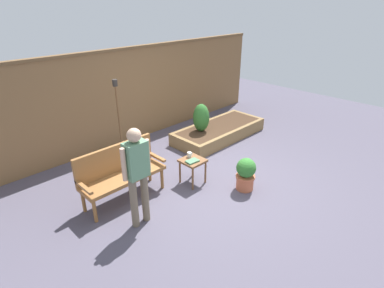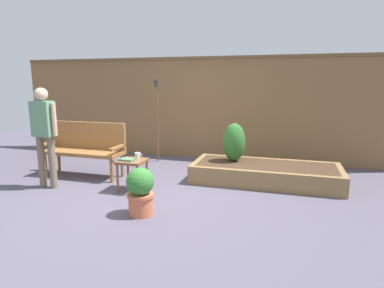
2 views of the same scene
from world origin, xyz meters
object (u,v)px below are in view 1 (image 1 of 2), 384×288
at_px(garden_bench, 120,169).
at_px(person_by_bench, 137,170).
at_px(potted_boxwood, 246,173).
at_px(tiki_torch, 117,105).
at_px(side_table, 193,164).
at_px(cup_on_table, 190,155).
at_px(shrub_near_bench, 201,118).
at_px(book_on_table, 192,161).

relative_size(garden_bench, person_by_bench, 0.92).
height_order(potted_boxwood, tiki_torch, tiki_torch).
bearing_deg(side_table, person_by_bench, -169.71).
bearing_deg(cup_on_table, garden_bench, 161.11).
bearing_deg(person_by_bench, cup_on_table, 14.65).
bearing_deg(person_by_bench, tiki_torch, 63.75).
bearing_deg(shrub_near_bench, cup_on_table, -143.66).
relative_size(side_table, person_by_bench, 0.31).
xyz_separation_m(garden_bench, side_table, (1.18, -0.53, -0.15)).
relative_size(side_table, tiki_torch, 0.29).
height_order(book_on_table, shrub_near_bench, shrub_near_bench).
relative_size(cup_on_table, book_on_table, 0.54).
bearing_deg(side_table, cup_on_table, 71.68).
bearing_deg(tiki_torch, person_by_bench, -116.25).
bearing_deg(shrub_near_bench, person_by_bench, -153.73).
bearing_deg(potted_boxwood, book_on_table, 127.41).
bearing_deg(garden_bench, side_table, -24.43).
distance_m(book_on_table, tiki_torch, 2.00).
relative_size(garden_bench, tiki_torch, 0.86).
bearing_deg(cup_on_table, person_by_bench, -165.35).
relative_size(cup_on_table, tiki_torch, 0.07).
bearing_deg(side_table, book_on_table, -139.01).
relative_size(book_on_table, shrub_near_bench, 0.34).
distance_m(book_on_table, shrub_near_bench, 1.84).
distance_m(side_table, person_by_bench, 1.48).
xyz_separation_m(garden_bench, book_on_table, (1.12, -0.59, -0.05)).
bearing_deg(garden_bench, book_on_table, -27.69).
bearing_deg(side_table, potted_boxwood, -57.31).
height_order(side_table, shrub_near_bench, shrub_near_bench).
distance_m(side_table, tiki_torch, 1.99).
xyz_separation_m(shrub_near_bench, person_by_bench, (-2.73, -1.34, 0.31)).
relative_size(garden_bench, potted_boxwood, 2.38).
xyz_separation_m(side_table, potted_boxwood, (0.52, -0.81, -0.08)).
xyz_separation_m(tiki_torch, person_by_bench, (-1.02, -2.06, -0.22)).
height_order(shrub_near_bench, person_by_bench, person_by_bench).
xyz_separation_m(cup_on_table, book_on_table, (-0.10, -0.17, -0.03)).
distance_m(side_table, shrub_near_bench, 1.77).
height_order(side_table, potted_boxwood, potted_boxwood).
bearing_deg(book_on_table, shrub_near_bench, 44.57).
xyz_separation_m(potted_boxwood, tiki_torch, (-0.85, 2.62, 0.84)).
distance_m(potted_boxwood, tiki_torch, 2.88).
xyz_separation_m(book_on_table, person_by_bench, (-1.29, -0.19, 0.44)).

